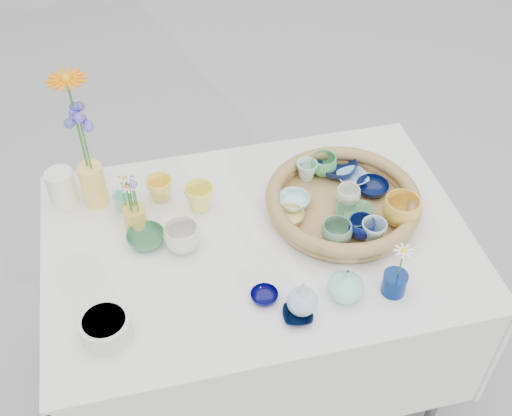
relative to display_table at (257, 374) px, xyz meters
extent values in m
plane|color=#A2A2A2|center=(0.00, 0.00, 0.00)|extent=(80.00, 80.00, 0.00)
imported|color=#0D1A4C|center=(0.32, 0.21, 0.80)|extent=(0.15, 0.15, 0.04)
imported|color=#040D33|center=(0.39, 0.09, 0.80)|extent=(0.12, 0.12, 0.03)
imported|color=gold|center=(0.43, -0.05, 0.83)|extent=(0.15, 0.15, 0.09)
imported|color=#42724A|center=(0.30, -0.01, 0.80)|extent=(0.13, 0.13, 0.03)
imported|color=#588363|center=(0.21, -0.08, 0.82)|extent=(0.10, 0.10, 0.07)
imported|color=#B0E3DE|center=(0.14, 0.09, 0.80)|extent=(0.13, 0.13, 0.03)
imported|color=silver|center=(0.21, 0.20, 0.81)|extent=(0.08, 0.08, 0.06)
imported|color=silver|center=(0.30, 0.06, 0.81)|extent=(0.08, 0.08, 0.06)
imported|color=#99D4FF|center=(0.35, 0.16, 0.79)|extent=(0.11, 0.11, 0.02)
imported|color=navy|center=(0.29, -0.08, 0.81)|extent=(0.09, 0.09, 0.06)
imported|color=#E5C66D|center=(0.10, 0.03, 0.80)|extent=(0.11, 0.11, 0.03)
imported|color=#9CC5BE|center=(0.32, -0.10, 0.82)|extent=(0.08, 0.08, 0.07)
imported|color=#4FA95F|center=(0.27, 0.22, 0.82)|extent=(0.11, 0.11, 0.07)
imported|color=#FFD94D|center=(-0.26, 0.24, 0.80)|extent=(0.11, 0.11, 0.08)
imported|color=#FFEB5A|center=(-0.14, 0.17, 0.81)|extent=(0.09, 0.09, 0.09)
imported|color=#317348|center=(-0.32, 0.06, 0.78)|extent=(0.12, 0.12, 0.04)
imported|color=beige|center=(-0.22, 0.01, 0.81)|extent=(0.12, 0.12, 0.08)
imported|color=#03023E|center=(-0.03, -0.23, 0.78)|extent=(0.09, 0.09, 0.02)
imported|color=#8FE8C2|center=(-0.37, 0.22, 0.79)|extent=(0.08, 0.08, 0.06)
imported|color=black|center=(0.04, -0.31, 0.78)|extent=(0.09, 0.09, 0.02)
imported|color=#95E2C9|center=(0.18, -0.27, 0.82)|extent=(0.12, 0.12, 0.10)
cylinder|color=#021B59|center=(0.32, -0.28, 0.80)|extent=(0.07, 0.07, 0.07)
cylinder|color=#FFC857|center=(-0.45, 0.27, 0.84)|extent=(0.08, 0.08, 0.14)
cylinder|color=gold|center=(-0.34, 0.13, 0.80)|extent=(0.08, 0.08, 0.07)
camera|label=1|loc=(-0.30, -1.26, 2.17)|focal=45.00mm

